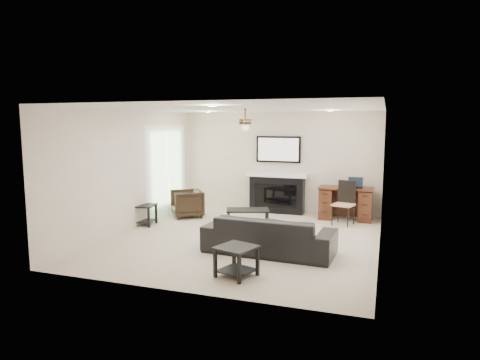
{
  "coord_description": "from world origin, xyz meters",
  "views": [
    {
      "loc": [
        2.55,
        -7.63,
        2.22
      ],
      "look_at": [
        -0.23,
        0.47,
        1.08
      ],
      "focal_mm": 32.0,
      "sensor_mm": 36.0,
      "label": 1
    }
  ],
  "objects_px": {
    "sofa": "(269,235)",
    "desk": "(346,204)",
    "armchair": "(187,204)",
    "fireplace_unit": "(277,175)",
    "coffee_table": "(248,218)"
  },
  "relations": [
    {
      "from": "desk",
      "to": "sofa",
      "type": "bearing_deg",
      "value": -108.14
    },
    {
      "from": "sofa",
      "to": "fireplace_unit",
      "type": "xyz_separation_m",
      "value": [
        -0.69,
        3.29,
        0.63
      ]
    },
    {
      "from": "sofa",
      "to": "armchair",
      "type": "height_order",
      "value": "sofa"
    },
    {
      "from": "sofa",
      "to": "desk",
      "type": "distance_m",
      "value": 3.23
    },
    {
      "from": "coffee_table",
      "to": "desk",
      "type": "distance_m",
      "value": 2.41
    },
    {
      "from": "sofa",
      "to": "coffee_table",
      "type": "height_order",
      "value": "sofa"
    },
    {
      "from": "coffee_table",
      "to": "fireplace_unit",
      "type": "xyz_separation_m",
      "value": [
        0.21,
        1.69,
        0.75
      ]
    },
    {
      "from": "sofa",
      "to": "fireplace_unit",
      "type": "bearing_deg",
      "value": -75.32
    },
    {
      "from": "fireplace_unit",
      "to": "desk",
      "type": "distance_m",
      "value": 1.8
    },
    {
      "from": "sofa",
      "to": "coffee_table",
      "type": "xyz_separation_m",
      "value": [
        -0.9,
        1.6,
        -0.13
      ]
    },
    {
      "from": "armchair",
      "to": "fireplace_unit",
      "type": "relative_size",
      "value": 0.37
    },
    {
      "from": "sofa",
      "to": "coffee_table",
      "type": "distance_m",
      "value": 1.84
    },
    {
      "from": "armchair",
      "to": "desk",
      "type": "bearing_deg",
      "value": 67.39
    },
    {
      "from": "coffee_table",
      "to": "desk",
      "type": "height_order",
      "value": "desk"
    },
    {
      "from": "desk",
      "to": "fireplace_unit",
      "type": "bearing_deg",
      "value": 172.47
    }
  ]
}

